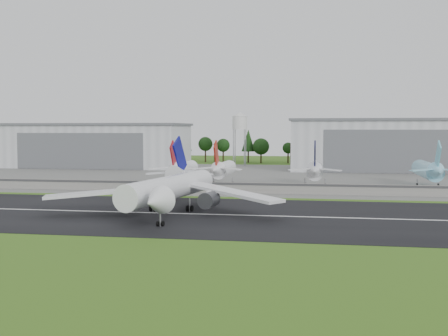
% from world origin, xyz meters
% --- Properties ---
extents(ground, '(600.00, 600.00, 0.00)m').
position_xyz_m(ground, '(0.00, 0.00, 0.00)').
color(ground, '#2C5714').
rests_on(ground, ground).
extents(runway, '(320.00, 60.00, 0.10)m').
position_xyz_m(runway, '(0.00, 10.00, 0.05)').
color(runway, black).
rests_on(runway, ground).
extents(runway_centerline, '(220.00, 1.00, 0.02)m').
position_xyz_m(runway_centerline, '(0.00, 10.00, 0.11)').
color(runway_centerline, white).
rests_on(runway_centerline, runway).
extents(apron, '(320.00, 150.00, 0.10)m').
position_xyz_m(apron, '(0.00, 120.00, 0.05)').
color(apron, slate).
rests_on(apron, ground).
extents(blast_fence, '(240.00, 0.61, 3.50)m').
position_xyz_m(blast_fence, '(0.00, 54.99, 1.81)').
color(blast_fence, gray).
rests_on(blast_fence, ground).
extents(hangar_west, '(97.00, 44.00, 23.20)m').
position_xyz_m(hangar_west, '(-80.00, 164.92, 11.63)').
color(hangar_west, silver).
rests_on(hangar_west, ground).
extents(hangar_east, '(102.00, 47.00, 25.20)m').
position_xyz_m(hangar_east, '(75.00, 164.92, 12.63)').
color(hangar_east, silver).
rests_on(hangar_east, ground).
extents(water_tower, '(8.40, 8.40, 29.40)m').
position_xyz_m(water_tower, '(-5.00, 185.00, 24.55)').
color(water_tower, '#99999E').
rests_on(water_tower, ground).
extents(utility_poles, '(230.00, 3.00, 12.00)m').
position_xyz_m(utility_poles, '(0.00, 200.00, 0.00)').
color(utility_poles, black).
rests_on(utility_poles, ground).
extents(treeline, '(320.00, 16.00, 22.00)m').
position_xyz_m(treeline, '(0.00, 215.00, 0.00)').
color(treeline, black).
rests_on(treeline, ground).
extents(main_airliner, '(56.60, 59.17, 18.17)m').
position_xyz_m(main_airliner, '(3.25, 9.57, 4.89)').
color(main_airliner, white).
rests_on(main_airliner, runway).
extents(parked_jet_red_a, '(7.36, 31.29, 16.42)m').
position_xyz_m(parked_jet_red_a, '(-10.55, 76.52, 5.94)').
color(parked_jet_red_a, white).
rests_on(parked_jet_red_a, ground).
extents(parked_jet_red_b, '(7.36, 31.29, 16.49)m').
position_xyz_m(parked_jet_red_b, '(4.30, 76.53, 6.00)').
color(parked_jet_red_b, white).
rests_on(parked_jet_red_b, ground).
extents(parked_jet_navy, '(7.36, 31.29, 16.57)m').
position_xyz_m(parked_jet_navy, '(36.83, 76.54, 6.07)').
color(parked_jet_navy, white).
rests_on(parked_jet_navy, ground).
extents(parked_jet_skyblue, '(7.36, 37.29, 16.71)m').
position_xyz_m(parked_jet_skyblue, '(75.28, 81.57, 6.15)').
color(parked_jet_skyblue, '#8AD2EE').
rests_on(parked_jet_skyblue, ground).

